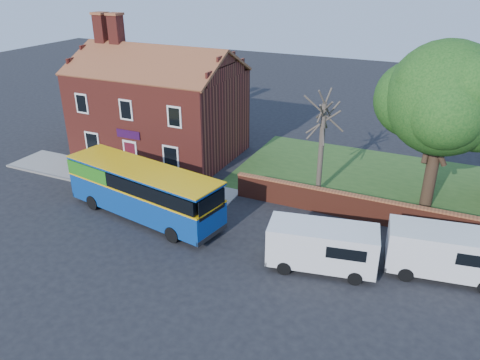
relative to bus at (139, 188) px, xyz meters
The scene contains 11 objects.
ground 3.56m from the bus, 42.88° to the right, with size 120.00×120.00×0.00m, color black.
pavement 6.25m from the bus, 142.37° to the left, with size 18.00×3.50×0.12m, color gray.
kerb 5.41m from the bus, 158.07° to the left, with size 18.00×0.15×0.14m, color slate.
grass_strip 18.83m from the bus, 35.59° to the left, with size 26.00×12.00×0.04m, color #426B28.
shop_building 10.68m from the bus, 116.90° to the left, with size 12.30×8.13×10.50m.
boundary_wall 16.05m from the bus, 17.86° to the left, with size 22.00×0.38×1.60m.
bus is the anchor object (origin of this frame).
van_near 11.48m from the bus, ahead, with size 5.62×3.09×2.33m.
van_far 17.08m from the bus, ahead, with size 5.75×2.99×2.41m.
large_tree 18.60m from the bus, 29.00° to the left, with size 8.41×6.66×10.26m.
bare_tree 11.83m from the bus, 40.97° to the left, with size 2.48×2.96×6.62m.
Camera 1 is at (13.74, -18.15, 13.85)m, focal length 35.00 mm.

